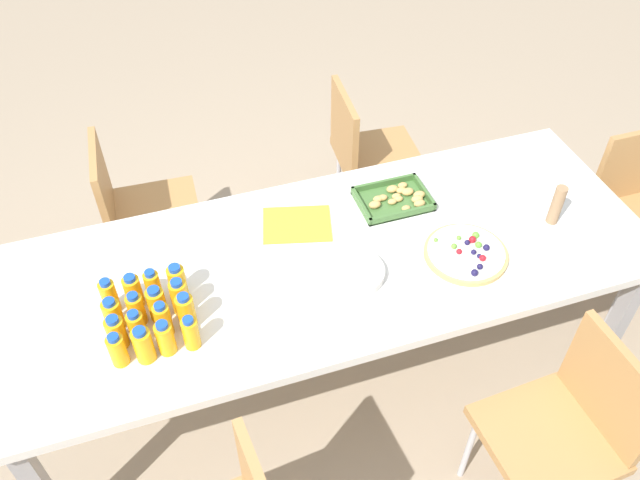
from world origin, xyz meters
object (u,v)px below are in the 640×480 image
(chair_far_left, at_px, (137,207))
(juice_bottle_13, at_px, (134,292))
(juice_bottle_12, at_px, (110,297))
(juice_bottle_14, at_px, (153,287))
(juice_bottle_15, at_px, (177,282))
(napkin_stack, at_px, (592,241))
(party_table, at_px, (330,267))
(juice_bottle_3, at_px, (191,333))
(juice_bottle_2, at_px, (165,338))
(plate_stack, at_px, (354,273))
(juice_bottle_11, at_px, (179,297))
(fruit_pizza, at_px, (466,253))
(chair_far_right, at_px, (366,151))
(juice_bottle_10, at_px, (157,304))
(chair_near_right, at_px, (568,425))
(snack_tray, at_px, (396,199))
(juice_bottle_7, at_px, (186,312))
(paper_folder, at_px, (297,224))
(cardboard_tube, at_px, (557,205))
(juice_bottle_1, at_px, (143,345))
(juice_bottle_6, at_px, (163,320))
(juice_bottle_5, at_px, (137,327))
(juice_bottle_4, at_px, (117,332))
(juice_bottle_0, at_px, (118,350))
(juice_bottle_9, at_px, (136,309))
(juice_bottle_8, at_px, (113,315))

(chair_far_left, distance_m, juice_bottle_13, 0.83)
(juice_bottle_12, relative_size, juice_bottle_14, 1.04)
(chair_far_left, height_order, juice_bottle_15, juice_bottle_15)
(chair_far_left, bearing_deg, napkin_stack, 60.76)
(party_table, bearing_deg, juice_bottle_3, -157.06)
(juice_bottle_2, xyz_separation_m, plate_stack, (0.68, 0.11, -0.05))
(chair_far_left, bearing_deg, juice_bottle_2, 4.05)
(chair_far_left, distance_m, juice_bottle_11, 0.90)
(plate_stack, bearing_deg, fruit_pizza, -4.90)
(chair_far_right, relative_size, juice_bottle_10, 5.94)
(chair_near_right, height_order, snack_tray, chair_near_right)
(juice_bottle_7, height_order, paper_folder, juice_bottle_7)
(party_table, height_order, cardboard_tube, cardboard_tube)
(juice_bottle_7, distance_m, juice_bottle_14, 0.17)
(chair_far_right, distance_m, juice_bottle_13, 1.47)
(juice_bottle_15, xyz_separation_m, paper_folder, (0.49, 0.20, -0.06))
(party_table, xyz_separation_m, juice_bottle_2, (-0.63, -0.23, 0.12))
(chair_near_right, relative_size, juice_bottle_7, 5.55)
(juice_bottle_15, bearing_deg, juice_bottle_1, -122.02)
(juice_bottle_6, height_order, napkin_stack, juice_bottle_6)
(juice_bottle_10, bearing_deg, juice_bottle_7, -37.92)
(juice_bottle_5, height_order, paper_folder, juice_bottle_5)
(chair_near_right, distance_m, juice_bottle_12, 1.58)
(juice_bottle_14, bearing_deg, juice_bottle_1, -105.28)
(chair_far_left, relative_size, juice_bottle_14, 5.99)
(juice_bottle_4, xyz_separation_m, paper_folder, (0.71, 0.35, -0.06))
(juice_bottle_13, bearing_deg, chair_far_right, 35.37)
(juice_bottle_13, distance_m, fruit_pizza, 1.18)
(juice_bottle_4, xyz_separation_m, napkin_stack, (1.73, -0.08, -0.06))
(juice_bottle_0, bearing_deg, juice_bottle_12, 90.41)
(chair_far_right, relative_size, juice_bottle_0, 6.28)
(juice_bottle_3, xyz_separation_m, juice_bottle_11, (-0.01, 0.16, 0.01))
(chair_near_right, xyz_separation_m, juice_bottle_11, (-1.13, 0.69, 0.30))
(party_table, distance_m, juice_bottle_13, 0.71)
(juice_bottle_9, relative_size, juice_bottle_12, 0.94)
(cardboard_tube, distance_m, paper_folder, 0.99)
(juice_bottle_13, relative_size, paper_folder, 0.53)
(chair_near_right, bearing_deg, juice_bottle_3, 61.38)
(chair_far_right, height_order, plate_stack, chair_far_right)
(chair_far_left, distance_m, juice_bottle_4, 0.97)
(party_table, distance_m, juice_bottle_3, 0.61)
(juice_bottle_10, distance_m, snack_tray, 1.02)
(chair_far_right, bearing_deg, juice_bottle_7, -41.88)
(juice_bottle_14, bearing_deg, plate_stack, -9.43)
(snack_tray, bearing_deg, plate_stack, -132.89)
(juice_bottle_9, bearing_deg, plate_stack, -2.77)
(fruit_pizza, bearing_deg, juice_bottle_11, 175.81)
(chair_far_left, bearing_deg, juice_bottle_9, -0.61)
(juice_bottle_4, bearing_deg, plate_stack, 2.70)
(juice_bottle_8, relative_size, paper_folder, 0.50)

